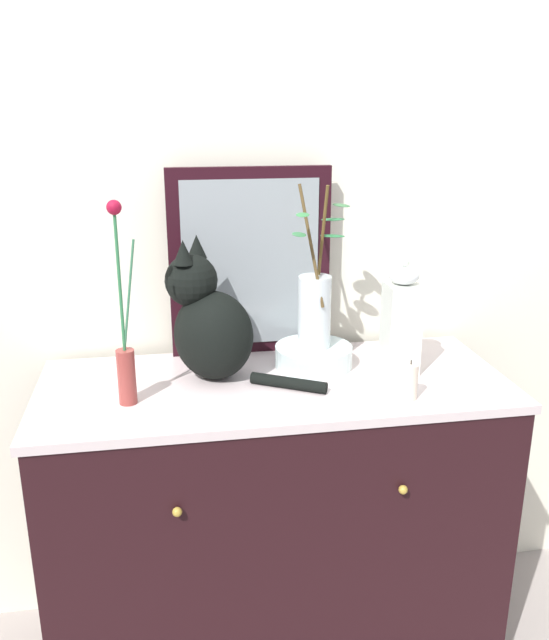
% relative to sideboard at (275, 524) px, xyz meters
% --- Properties ---
extents(wall_back, '(4.40, 0.08, 2.60)m').
position_rel_sideboard_xyz_m(wall_back, '(0.00, 0.35, 0.83)').
color(wall_back, white).
rests_on(wall_back, ground_plane).
extents(sideboard, '(1.30, 0.56, 0.93)m').
position_rel_sideboard_xyz_m(sideboard, '(0.00, 0.00, 0.00)').
color(sideboard, black).
rests_on(sideboard, ground_plane).
extents(mirror_leaning, '(0.49, 0.03, 0.57)m').
position_rel_sideboard_xyz_m(mirror_leaning, '(-0.03, 0.25, 0.75)').
color(mirror_leaning, black).
rests_on(mirror_leaning, sideboard).
extents(cat_sitting, '(0.44, 0.31, 0.40)m').
position_rel_sideboard_xyz_m(cat_sitting, '(-0.17, 0.06, 0.63)').
color(cat_sitting, black).
rests_on(cat_sitting, sideboard).
extents(vase_slim_green, '(0.07, 0.05, 0.52)m').
position_rel_sideboard_xyz_m(vase_slim_green, '(-0.40, -0.07, 0.61)').
color(vase_slim_green, '#943A34').
rests_on(vase_slim_green, sideboard).
extents(bowl_porcelain, '(0.23, 0.23, 0.06)m').
position_rel_sideboard_xyz_m(bowl_porcelain, '(0.13, 0.09, 0.50)').
color(bowl_porcelain, white).
rests_on(bowl_porcelain, sideboard).
extents(vase_glass_clear, '(0.18, 0.16, 0.47)m').
position_rel_sideboard_xyz_m(vase_glass_clear, '(0.13, 0.09, 0.65)').
color(vase_glass_clear, silver).
rests_on(vase_glass_clear, bowl_porcelain).
extents(jar_lidded_porcelain, '(0.09, 0.09, 0.34)m').
position_rel_sideboard_xyz_m(jar_lidded_porcelain, '(0.37, 0.01, 0.62)').
color(jar_lidded_porcelain, white).
rests_on(jar_lidded_porcelain, sideboard).
extents(candle_pillar, '(0.04, 0.04, 0.11)m').
position_rel_sideboard_xyz_m(candle_pillar, '(0.33, -0.17, 0.51)').
color(candle_pillar, beige).
rests_on(candle_pillar, sideboard).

